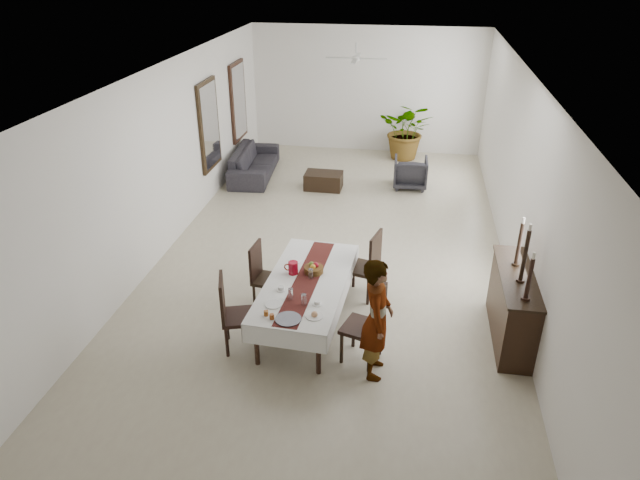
% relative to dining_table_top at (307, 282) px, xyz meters
% --- Properties ---
extents(floor, '(6.00, 12.00, 0.00)m').
position_rel_dining_table_top_xyz_m(floor, '(0.08, 2.14, -0.68)').
color(floor, beige).
rests_on(floor, ground).
extents(ceiling, '(6.00, 12.00, 0.02)m').
position_rel_dining_table_top_xyz_m(ceiling, '(0.08, 2.14, 2.52)').
color(ceiling, white).
rests_on(ceiling, wall_back).
extents(wall_back, '(6.00, 0.02, 3.20)m').
position_rel_dining_table_top_xyz_m(wall_back, '(0.08, 8.14, 0.92)').
color(wall_back, white).
rests_on(wall_back, floor).
extents(wall_front, '(6.00, 0.02, 3.20)m').
position_rel_dining_table_top_xyz_m(wall_front, '(0.08, -3.86, 0.92)').
color(wall_front, white).
rests_on(wall_front, floor).
extents(wall_left, '(0.02, 12.00, 3.20)m').
position_rel_dining_table_top_xyz_m(wall_left, '(-2.92, 2.14, 0.92)').
color(wall_left, white).
rests_on(wall_left, floor).
extents(wall_right, '(0.02, 12.00, 3.20)m').
position_rel_dining_table_top_xyz_m(wall_right, '(3.08, 2.14, 0.92)').
color(wall_right, white).
rests_on(wall_right, floor).
extents(dining_table_top, '(1.06, 2.30, 0.05)m').
position_rel_dining_table_top_xyz_m(dining_table_top, '(0.00, 0.00, 0.00)').
color(dining_table_top, black).
rests_on(dining_table_top, table_leg_fl).
extents(table_leg_fl, '(0.07, 0.07, 0.66)m').
position_rel_dining_table_top_xyz_m(table_leg_fl, '(-0.47, -1.04, -0.35)').
color(table_leg_fl, black).
rests_on(table_leg_fl, floor).
extents(table_leg_fr, '(0.07, 0.07, 0.66)m').
position_rel_dining_table_top_xyz_m(table_leg_fr, '(0.35, -1.09, -0.35)').
color(table_leg_fr, black).
rests_on(table_leg_fr, floor).
extents(table_leg_bl, '(0.07, 0.07, 0.66)m').
position_rel_dining_table_top_xyz_m(table_leg_bl, '(-0.35, 1.09, -0.35)').
color(table_leg_bl, black).
rests_on(table_leg_bl, floor).
extents(table_leg_br, '(0.07, 0.07, 0.66)m').
position_rel_dining_table_top_xyz_m(table_leg_br, '(0.47, 1.04, -0.35)').
color(table_leg_br, black).
rests_on(table_leg_br, floor).
extents(tablecloth_top, '(1.24, 2.48, 0.01)m').
position_rel_dining_table_top_xyz_m(tablecloth_top, '(0.00, 0.00, 0.03)').
color(tablecloth_top, silver).
rests_on(tablecloth_top, dining_table_top).
extents(tablecloth_drape_left, '(0.15, 2.42, 0.28)m').
position_rel_dining_table_top_xyz_m(tablecloth_drape_left, '(-0.55, 0.03, -0.11)').
color(tablecloth_drape_left, silver).
rests_on(tablecloth_drape_left, dining_table_top).
extents(tablecloth_drape_right, '(0.15, 2.42, 0.28)m').
position_rel_dining_table_top_xyz_m(tablecloth_drape_right, '(0.55, -0.03, -0.11)').
color(tablecloth_drape_right, silver).
rests_on(tablecloth_drape_right, dining_table_top).
extents(tablecloth_drape_near, '(1.11, 0.07, 0.28)m').
position_rel_dining_table_top_xyz_m(tablecloth_drape_near, '(-0.07, -1.20, -0.11)').
color(tablecloth_drape_near, white).
rests_on(tablecloth_drape_near, dining_table_top).
extents(tablecloth_drape_far, '(1.11, 0.07, 0.28)m').
position_rel_dining_table_top_xyz_m(tablecloth_drape_far, '(0.07, 1.20, -0.11)').
color(tablecloth_drape_far, white).
rests_on(tablecloth_drape_far, dining_table_top).
extents(table_runner, '(0.46, 2.36, 0.00)m').
position_rel_dining_table_top_xyz_m(table_runner, '(-0.00, 0.00, 0.04)').
color(table_runner, maroon).
rests_on(table_runner, tablecloth_top).
extents(red_pitcher, '(0.15, 0.15, 0.19)m').
position_rel_dining_table_top_xyz_m(red_pitcher, '(-0.23, 0.15, 0.13)').
color(red_pitcher, maroon).
rests_on(red_pitcher, tablecloth_top).
extents(pitcher_handle, '(0.11, 0.03, 0.11)m').
position_rel_dining_table_top_xyz_m(pitcher_handle, '(-0.31, 0.16, 0.13)').
color(pitcher_handle, maroon).
rests_on(pitcher_handle, red_pitcher).
extents(wine_glass_near, '(0.07, 0.07, 0.16)m').
position_rel_dining_table_top_xyz_m(wine_glass_near, '(0.08, -0.62, 0.11)').
color(wine_glass_near, white).
rests_on(wine_glass_near, tablecloth_top).
extents(wine_glass_mid, '(0.07, 0.07, 0.16)m').
position_rel_dining_table_top_xyz_m(wine_glass_mid, '(-0.12, -0.51, 0.11)').
color(wine_glass_mid, white).
rests_on(wine_glass_mid, tablecloth_top).
extents(wine_glass_far, '(0.07, 0.07, 0.16)m').
position_rel_dining_table_top_xyz_m(wine_glass_far, '(0.05, 0.04, 0.11)').
color(wine_glass_far, white).
rests_on(wine_glass_far, tablecloth_top).
extents(teacup_right, '(0.08, 0.08, 0.06)m').
position_rel_dining_table_top_xyz_m(teacup_right, '(0.25, -0.58, 0.06)').
color(teacup_right, white).
rests_on(teacup_right, saucer_right).
extents(saucer_right, '(0.14, 0.14, 0.01)m').
position_rel_dining_table_top_xyz_m(saucer_right, '(0.25, -0.58, 0.04)').
color(saucer_right, white).
rests_on(saucer_right, tablecloth_top).
extents(teacup_left, '(0.08, 0.08, 0.06)m').
position_rel_dining_table_top_xyz_m(teacup_left, '(-0.30, -0.31, 0.06)').
color(teacup_left, silver).
rests_on(teacup_left, saucer_left).
extents(saucer_left, '(0.14, 0.14, 0.01)m').
position_rel_dining_table_top_xyz_m(saucer_left, '(-0.30, -0.31, 0.04)').
color(saucer_left, white).
rests_on(saucer_left, tablecloth_top).
extents(plate_near_right, '(0.23, 0.23, 0.01)m').
position_rel_dining_table_top_xyz_m(plate_near_right, '(0.26, -0.86, 0.04)').
color(plate_near_right, silver).
rests_on(plate_near_right, tablecloth_top).
extents(bread_near_right, '(0.08, 0.08, 0.08)m').
position_rel_dining_table_top_xyz_m(bread_near_right, '(0.26, -0.86, 0.07)').
color(bread_near_right, tan).
rests_on(bread_near_right, plate_near_right).
extents(plate_near_left, '(0.23, 0.23, 0.01)m').
position_rel_dining_table_top_xyz_m(plate_near_left, '(-0.32, -0.69, 0.04)').
color(plate_near_left, silver).
rests_on(plate_near_left, tablecloth_top).
extents(plate_far_left, '(0.23, 0.23, 0.01)m').
position_rel_dining_table_top_xyz_m(plate_far_left, '(-0.27, 0.53, 0.04)').
color(plate_far_left, white).
rests_on(plate_far_left, tablecloth_top).
extents(serving_tray, '(0.34, 0.34, 0.02)m').
position_rel_dining_table_top_xyz_m(serving_tray, '(-0.06, -0.98, 0.04)').
color(serving_tray, '#3F3F44').
rests_on(serving_tray, tablecloth_top).
extents(jam_jar_a, '(0.06, 0.06, 0.07)m').
position_rel_dining_table_top_xyz_m(jam_jar_a, '(-0.26, -1.00, 0.07)').
color(jam_jar_a, brown).
rests_on(jam_jar_a, tablecloth_top).
extents(jam_jar_b, '(0.06, 0.06, 0.07)m').
position_rel_dining_table_top_xyz_m(jam_jar_b, '(-0.35, -0.94, 0.07)').
color(jam_jar_b, brown).
rests_on(jam_jar_b, tablecloth_top).
extents(fruit_basket, '(0.28, 0.28, 0.09)m').
position_rel_dining_table_top_xyz_m(fruit_basket, '(0.06, 0.23, 0.08)').
color(fruit_basket, brown).
rests_on(fruit_basket, tablecloth_top).
extents(fruit_red, '(0.08, 0.08, 0.08)m').
position_rel_dining_table_top_xyz_m(fruit_red, '(0.09, 0.25, 0.15)').
color(fruit_red, maroon).
rests_on(fruit_red, fruit_basket).
extents(fruit_green, '(0.08, 0.08, 0.08)m').
position_rel_dining_table_top_xyz_m(fruit_green, '(0.02, 0.26, 0.15)').
color(fruit_green, olive).
rests_on(fruit_green, fruit_basket).
extents(fruit_yellow, '(0.08, 0.08, 0.08)m').
position_rel_dining_table_top_xyz_m(fruit_yellow, '(0.06, 0.18, 0.15)').
color(fruit_yellow, gold).
rests_on(fruit_yellow, fruit_basket).
extents(chair_right_near_seat, '(0.60, 0.60, 0.05)m').
position_rel_dining_table_top_xyz_m(chair_right_near_seat, '(0.86, -0.71, -0.18)').
color(chair_right_near_seat, black).
rests_on(chair_right_near_seat, chair_right_near_leg_fl).
extents(chair_right_near_leg_fl, '(0.06, 0.06, 0.47)m').
position_rel_dining_table_top_xyz_m(chair_right_near_leg_fl, '(0.99, -0.95, -0.44)').
color(chair_right_near_leg_fl, black).
rests_on(chair_right_near_leg_fl, floor).
extents(chair_right_near_leg_fr, '(0.06, 0.06, 0.47)m').
position_rel_dining_table_top_xyz_m(chair_right_near_leg_fr, '(1.10, -0.58, -0.44)').
color(chair_right_near_leg_fr, black).
rests_on(chair_right_near_leg_fr, floor).
extents(chair_right_near_leg_bl, '(0.06, 0.06, 0.47)m').
position_rel_dining_table_top_xyz_m(chair_right_near_leg_bl, '(0.62, -0.83, -0.44)').
color(chair_right_near_leg_bl, black).
rests_on(chair_right_near_leg_bl, floor).
extents(chair_right_near_leg_br, '(0.06, 0.06, 0.47)m').
position_rel_dining_table_top_xyz_m(chair_right_near_leg_br, '(0.73, -0.46, -0.44)').
color(chair_right_near_leg_br, black).
rests_on(chair_right_near_leg_br, floor).
extents(chair_right_near_back, '(0.18, 0.47, 0.61)m').
position_rel_dining_table_top_xyz_m(chair_right_near_back, '(1.07, -0.77, 0.14)').
color(chair_right_near_back, black).
rests_on(chair_right_near_back, chair_right_near_seat).
extents(chair_right_far_seat, '(0.58, 0.58, 0.05)m').
position_rel_dining_table_top_xyz_m(chair_right_far_seat, '(0.70, 0.84, -0.18)').
color(chair_right_far_seat, black).
rests_on(chair_right_far_seat, chair_right_far_leg_fl).
extents(chair_right_far_leg_fl, '(0.06, 0.06, 0.47)m').
position_rel_dining_table_top_xyz_m(chair_right_far_leg_fl, '(0.84, 0.61, -0.45)').
color(chair_right_far_leg_fl, black).
rests_on(chair_right_far_leg_fl, floor).
extents(chair_right_far_leg_fr, '(0.06, 0.06, 0.47)m').
position_rel_dining_table_top_xyz_m(chair_right_far_leg_fr, '(0.94, 0.98, -0.45)').
color(chair_right_far_leg_fr, black).
rests_on(chair_right_far_leg_fr, floor).
extents(chair_right_far_leg_bl, '(0.06, 0.06, 0.47)m').
position_rel_dining_table_top_xyz_m(chair_right_far_leg_bl, '(0.46, 0.71, -0.45)').
color(chair_right_far_leg_bl, black).
rests_on(chair_right_far_leg_bl, floor).
extents(chair_right_far_leg_br, '(0.06, 0.06, 0.47)m').
position_rel_dining_table_top_xyz_m(chair_right_far_leg_br, '(0.56, 1.08, -0.45)').
color(chair_right_far_leg_br, black).
rests_on(chair_right_far_leg_br, floor).
extents(chair_right_far_back, '(0.17, 0.47, 0.61)m').
position_rel_dining_table_top_xyz_m(chair_right_far_back, '(0.91, 0.79, 0.14)').
color(chair_right_far_back, black).
rests_on(chair_right_far_back, chair_right_far_seat).
extents(chair_left_near_seat, '(0.58, 0.58, 0.05)m').
position_rel_dining_table_top_xyz_m(chair_left_near_seat, '(-0.78, -0.71, -0.19)').
color(chair_left_near_seat, black).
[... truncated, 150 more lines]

